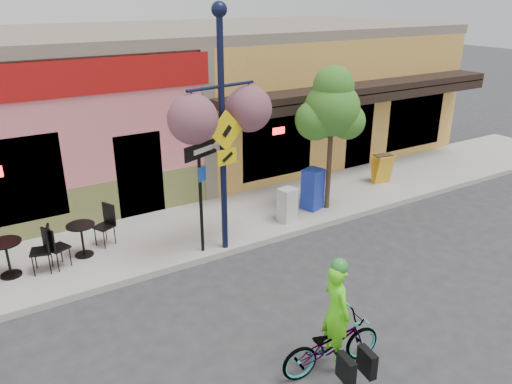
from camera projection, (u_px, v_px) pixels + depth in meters
ground at (315, 242)px, 11.83m from camera, size 90.00×90.00×0.00m
sidewalk at (269, 210)px, 13.39m from camera, size 24.00×3.00×0.15m
curb at (301, 231)px, 12.24m from camera, size 24.00×0.12×0.15m
building at (182, 96)px, 16.93m from camera, size 18.20×8.20×4.50m
bicycle at (331, 344)px, 7.72m from camera, size 1.77×0.80×0.90m
cyclist_rider at (335, 325)px, 7.61m from camera, size 0.45×0.62×1.58m
lamp_post at (222, 135)px, 10.35m from camera, size 1.76×0.95×5.24m
one_way_sign at (201, 199)px, 10.70m from camera, size 0.97×0.56×2.50m
cafe_set_left at (7, 254)px, 9.98m from camera, size 1.84×1.28×1.01m
cafe_set_right at (82, 235)px, 10.78m from camera, size 1.80×1.40×0.96m
newspaper_box_blue at (313, 189)px, 13.15m from camera, size 0.60×0.56×1.09m
newspaper_box_grey at (287, 205)px, 12.46m from camera, size 0.46×0.42×0.86m
street_tree at (330, 139)px, 12.70m from camera, size 1.70×1.70×3.79m
sandwich_board at (385, 170)px, 14.88m from camera, size 0.59×0.48×0.88m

